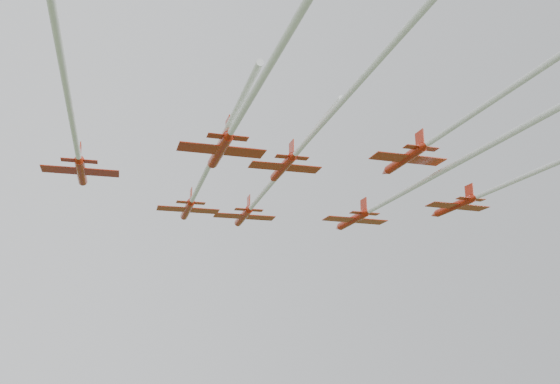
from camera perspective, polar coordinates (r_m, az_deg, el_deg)
name	(u,v)px	position (r m, az deg, el deg)	size (l,w,h in m)	color
jet_lead	(259,198)	(89.86, -1.94, -0.53)	(15.02, 52.26, 2.91)	red
jet_row2_left	(199,187)	(77.39, -7.45, 0.48)	(13.62, 49.78, 2.56)	red
jet_row2_right	(408,190)	(78.93, 11.61, 0.19)	(14.22, 64.88, 2.83)	red
jet_row3_left	(73,126)	(61.34, -18.39, 5.72)	(15.40, 55.13, 2.54)	red
jet_row3_mid	(337,106)	(58.67, 5.26, 7.79)	(16.60, 66.64, 2.57)	red
jet_row3_right	(508,184)	(77.43, 20.09, 0.73)	(10.54, 47.99, 2.52)	red
jet_row4_left	(259,84)	(48.32, -1.94, 9.84)	(14.37, 59.52, 2.57)	red
jet_row4_right	(481,108)	(60.42, 17.91, 7.31)	(13.64, 57.89, 2.56)	red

